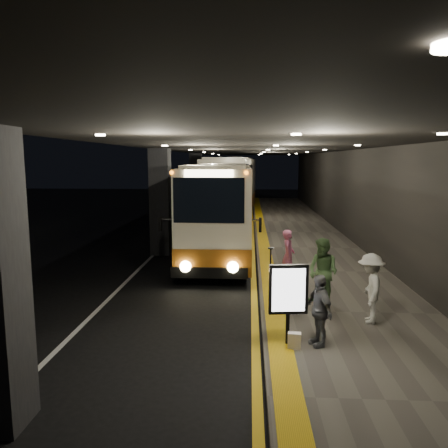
{
  "coord_description": "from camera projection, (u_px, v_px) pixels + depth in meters",
  "views": [
    {
      "loc": [
        2.19,
        -13.85,
        3.94
      ],
      "look_at": [
        1.3,
        1.3,
        1.7
      ],
      "focal_mm": 35.0,
      "sensor_mm": 36.0,
      "label": 1
    }
  ],
  "objects": [
    {
      "name": "bag_polka",
      "position": [
        294.0,
        307.0,
        10.8
      ],
      "size": [
        0.3,
        0.15,
        0.34
      ],
      "primitive_type": "cube",
      "rotation": [
        0.0,
        0.0,
        0.12
      ],
      "color": "black",
      "rests_on": "sidewalk"
    },
    {
      "name": "terminal_wall",
      "position": [
        363.0,
        182.0,
        18.48
      ],
      "size": [
        0.1,
        50.0,
        6.0
      ],
      "primitive_type": "cube",
      "color": "black",
      "rests_on": "ground"
    },
    {
      "name": "lane_line_white",
      "position": [
        159.0,
        249.0,
        19.42
      ],
      "size": [
        0.12,
        50.0,
        0.01
      ],
      "primitive_type": "cube",
      "color": "silver",
      "rests_on": "ground"
    },
    {
      "name": "sidewalk",
      "position": [
        308.0,
        249.0,
        19.03
      ],
      "size": [
        4.5,
        50.0,
        0.15
      ],
      "primitive_type": "cube",
      "color": "#514C44",
      "rests_on": "ground"
    },
    {
      "name": "coach_second",
      "position": [
        232.0,
        190.0,
        29.83
      ],
      "size": [
        3.31,
        12.75,
        3.97
      ],
      "rotation": [
        0.0,
        0.0,
        -0.05
      ],
      "color": "beige",
      "rests_on": "ground"
    },
    {
      "name": "kerb_stripe_yellow",
      "position": [
        253.0,
        250.0,
        19.18
      ],
      "size": [
        0.18,
        50.0,
        0.01
      ],
      "primitive_type": "cube",
      "color": "gold",
      "rests_on": "ground"
    },
    {
      "name": "canopy",
      "position": [
        257.0,
        144.0,
        18.5
      ],
      "size": [
        9.0,
        50.0,
        0.4
      ],
      "primitive_type": "cube",
      "color": "black",
      "rests_on": "support_columns"
    },
    {
      "name": "ground",
      "position": [
        182.0,
        280.0,
        14.38
      ],
      "size": [
        90.0,
        90.0,
        0.0
      ],
      "primitive_type": "plane",
      "color": "black"
    },
    {
      "name": "passenger_waiting_grey",
      "position": [
        319.0,
        310.0,
        8.91
      ],
      "size": [
        0.73,
        0.98,
        1.49
      ],
      "primitive_type": "imported",
      "rotation": [
        0.0,
        0.0,
        -1.2
      ],
      "color": "#56575C",
      "rests_on": "sidewalk"
    },
    {
      "name": "passenger_waiting_green",
      "position": [
        323.0,
        272.0,
        11.39
      ],
      "size": [
        0.98,
        0.99,
        1.77
      ],
      "primitive_type": "imported",
      "rotation": [
        0.0,
        0.0,
        -0.8
      ],
      "color": "#456739",
      "rests_on": "sidewalk"
    },
    {
      "name": "info_sign",
      "position": [
        288.0,
        291.0,
        8.89
      ],
      "size": [
        0.8,
        0.21,
        1.69
      ],
      "rotation": [
        0.0,
        0.0,
        0.12
      ],
      "color": "black",
      "rests_on": "sidewalk"
    },
    {
      "name": "tactile_strip",
      "position": [
        264.0,
        247.0,
        19.13
      ],
      "size": [
        0.5,
        50.0,
        0.01
      ],
      "primitive_type": "cube",
      "color": "gold",
      "rests_on": "sidewalk"
    },
    {
      "name": "bag_plain",
      "position": [
        294.0,
        341.0,
        8.81
      ],
      "size": [
        0.28,
        0.19,
        0.33
      ],
      "primitive_type": "cube",
      "rotation": [
        0.0,
        0.0,
        -0.12
      ],
      "color": "silver",
      "rests_on": "sidewalk"
    },
    {
      "name": "stanchion_post",
      "position": [
        270.0,
        267.0,
        13.23
      ],
      "size": [
        0.05,
        0.05,
        1.15
      ],
      "primitive_type": "cylinder",
      "color": "black",
      "rests_on": "sidewalk"
    },
    {
      "name": "passenger_waiting_white",
      "position": [
        370.0,
        288.0,
        10.18
      ],
      "size": [
        0.67,
        1.13,
        1.64
      ],
      "primitive_type": "imported",
      "rotation": [
        0.0,
        0.0,
        -1.74
      ],
      "color": "beige",
      "rests_on": "sidewalk"
    },
    {
      "name": "coach_main",
      "position": [
        221.0,
        211.0,
        18.8
      ],
      "size": [
        2.58,
        11.79,
        3.66
      ],
      "rotation": [
        0.0,
        0.0,
        0.01
      ],
      "color": "beige",
      "rests_on": "ground"
    },
    {
      "name": "passenger_boarding",
      "position": [
        288.0,
        255.0,
        13.71
      ],
      "size": [
        0.49,
        0.65,
        1.63
      ],
      "primitive_type": "imported",
      "rotation": [
        0.0,
        0.0,
        1.4
      ],
      "color": "#BF5981",
      "rests_on": "sidewalk"
    },
    {
      "name": "support_columns",
      "position": [
        161.0,
        202.0,
        18.1
      ],
      "size": [
        0.8,
        24.8,
        4.4
      ],
      "color": "black",
      "rests_on": "ground"
    }
  ]
}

